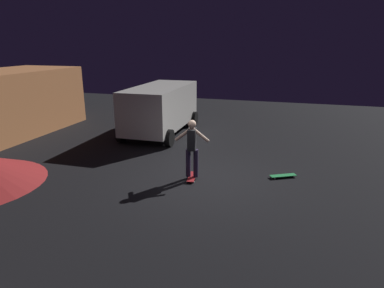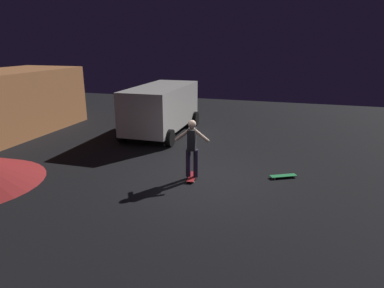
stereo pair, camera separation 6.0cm
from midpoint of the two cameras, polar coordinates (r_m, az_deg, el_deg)
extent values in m
plane|color=black|center=(9.84, 1.33, -5.89)|extent=(28.00, 28.00, 0.00)
cube|color=silver|center=(14.50, -5.41, 6.36)|extent=(4.62, 1.95, 1.70)
cube|color=black|center=(16.56, -2.56, 8.95)|extent=(0.08, 1.75, 0.64)
cylinder|color=black|center=(16.62, -6.34, 4.69)|extent=(0.66, 0.23, 0.66)
cylinder|color=black|center=(15.99, 0.27, 4.31)|extent=(0.66, 0.23, 0.66)
cylinder|color=black|center=(13.54, -11.90, 1.63)|extent=(0.66, 0.23, 0.66)
cylinder|color=black|center=(12.76, -4.00, 1.02)|extent=(0.66, 0.23, 0.66)
cube|color=#AD1E23|center=(9.83, -0.17, -5.53)|extent=(0.80, 0.31, 0.02)
sphere|color=silver|center=(10.13, -0.40, -5.04)|extent=(0.05, 0.05, 0.05)
sphere|color=silver|center=(10.11, 0.55, -5.09)|extent=(0.05, 0.05, 0.05)
sphere|color=silver|center=(9.58, -0.94, -6.37)|extent=(0.05, 0.05, 0.05)
sphere|color=silver|center=(9.56, 0.07, -6.43)|extent=(0.05, 0.05, 0.05)
cube|color=green|center=(10.26, 14.96, -5.15)|extent=(0.55, 0.78, 0.02)
sphere|color=silver|center=(10.07, 13.62, -5.68)|extent=(0.05, 0.05, 0.05)
sphere|color=silver|center=(10.21, 13.22, -5.33)|extent=(0.05, 0.05, 0.05)
sphere|color=silver|center=(10.33, 16.64, -5.33)|extent=(0.05, 0.05, 0.05)
sphere|color=silver|center=(10.47, 16.21, -5.00)|extent=(0.05, 0.05, 0.05)
cylinder|color=#382D4C|center=(9.69, -0.82, -3.20)|extent=(0.14, 0.14, 0.82)
cylinder|color=#382D4C|center=(9.66, 0.47, -3.26)|extent=(0.14, 0.14, 0.82)
cube|color=#262628|center=(9.46, -0.18, 0.81)|extent=(0.41, 0.27, 0.60)
sphere|color=beige|center=(9.35, -0.18, 3.38)|extent=(0.23, 0.23, 0.23)
cylinder|color=beige|center=(9.45, -1.50, 1.74)|extent=(0.17, 0.55, 0.46)
cylinder|color=beige|center=(9.39, 1.15, 1.64)|extent=(0.17, 0.55, 0.46)
camera|label=1|loc=(0.03, -90.18, -0.05)|focal=31.63mm
camera|label=2|loc=(0.03, 89.82, 0.05)|focal=31.63mm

